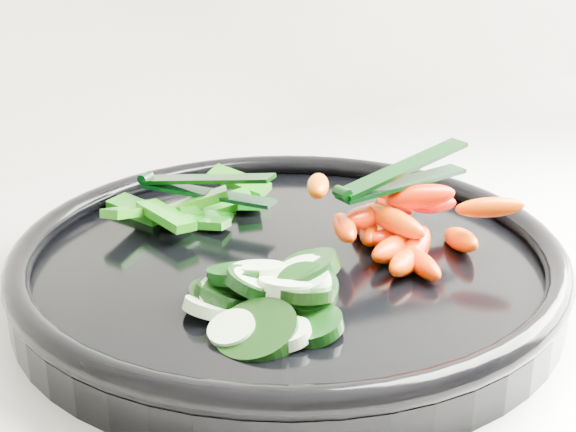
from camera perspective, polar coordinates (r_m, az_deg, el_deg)
veggie_tray at (r=0.55m, az=0.00°, el=-3.33°), size 0.48×0.48×0.04m
cucumber_pile at (r=0.48m, az=-1.57°, el=-5.54°), size 0.12×0.11×0.04m
carrot_pile at (r=0.56m, az=7.84°, el=-0.48°), size 0.12×0.14×0.05m
pepper_pile at (r=0.62m, az=-6.95°, el=0.58°), size 0.14×0.10×0.04m
tong_carrot at (r=0.56m, az=7.96°, el=2.80°), size 0.11×0.02×0.02m
tong_pepper at (r=0.61m, az=-6.10°, el=2.16°), size 0.07×0.11×0.02m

